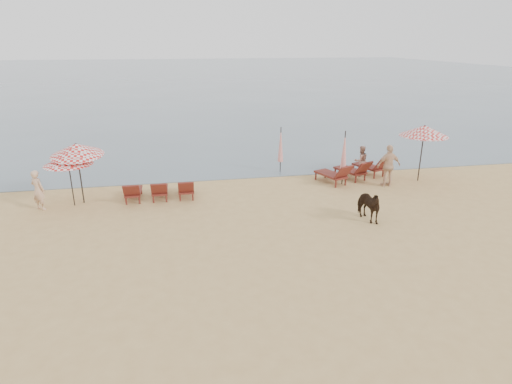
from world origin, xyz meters
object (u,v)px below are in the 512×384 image
umbrella_closed_right (344,152)px  beachgoer_left (38,190)px  umbrella_open_left_b (77,150)px  beachgoer_right_a (361,161)px  umbrella_open_right (424,131)px  umbrella_open_left_a (68,160)px  lounger_cluster_right (354,170)px  beachgoer_right_b (389,166)px  lounger_cluster_left (160,190)px  umbrella_closed_left (281,145)px  cow (367,205)px

umbrella_closed_right → beachgoer_left: bearing=-176.4°
umbrella_open_left_b → beachgoer_right_a: size_ratio=1.74×
umbrella_open_right → beachgoer_right_a: size_ratio=1.79×
umbrella_open_right → umbrella_open_left_a: bearing=-171.1°
lounger_cluster_right → umbrella_closed_right: 1.40m
beachgoer_left → beachgoer_right_a: size_ratio=1.08×
umbrella_open_right → beachgoer_right_b: bearing=-158.4°
lounger_cluster_left → beachgoer_right_b: size_ratio=1.46×
umbrella_closed_left → beachgoer_left: bearing=-163.2°
cow → lounger_cluster_right: bearing=60.1°
umbrella_open_right → umbrella_closed_left: 6.67m
umbrella_open_left_b → cow: bearing=-19.1°
umbrella_open_left_a → beachgoer_left: (-1.20, -0.21, -1.10)m
lounger_cluster_left → beachgoer_left: size_ratio=1.75×
umbrella_closed_left → beachgoer_right_a: size_ratio=1.55×
umbrella_closed_right → umbrella_open_left_b: bearing=-178.2°
umbrella_open_left_b → umbrella_open_right: umbrella_open_right is taller
beachgoer_right_a → beachgoer_left: bearing=1.0°
lounger_cluster_left → umbrella_open_left_b: 3.56m
lounger_cluster_left → beachgoer_right_b: beachgoer_right_b is taller
beachgoer_right_a → umbrella_closed_right: bearing=32.4°
umbrella_open_left_b → beachgoer_right_b: size_ratio=1.35×
umbrella_closed_left → cow: 6.79m
umbrella_open_left_b → umbrella_closed_left: 9.36m
umbrella_open_left_b → umbrella_open_left_a: bearing=-142.7°
umbrella_open_left_b → beachgoer_right_a: 12.81m
umbrella_open_left_b → umbrella_closed_left: bearing=17.6°
lounger_cluster_right → beachgoer_left: 13.66m
umbrella_open_right → umbrella_closed_right: bearing=-175.6°
umbrella_open_left_b → umbrella_closed_right: umbrella_open_left_b is taller
umbrella_open_right → beachgoer_right_b: (-1.83, -0.46, -1.43)m
umbrella_open_left_b → beachgoer_left: (-1.52, -0.45, -1.43)m
lounger_cluster_right → umbrella_open_left_b: umbrella_open_left_b is taller
umbrella_open_left_b → beachgoer_right_a: umbrella_open_left_b is taller
umbrella_open_right → beachgoer_right_b: 2.36m
beachgoer_right_a → umbrella_open_right: bearing=144.9°
umbrella_closed_right → beachgoer_right_b: (1.90, -0.66, -0.57)m
umbrella_closed_left → cow: (1.66, -6.53, -0.80)m
umbrella_closed_left → umbrella_closed_right: bearing=-44.7°
lounger_cluster_right → beachgoer_right_b: (1.11, -1.18, 0.47)m
lounger_cluster_left → umbrella_closed_left: 6.60m
umbrella_closed_right → cow: 4.34m
umbrella_open_left_a → lounger_cluster_left: bearing=-13.9°
umbrella_closed_right → beachgoer_right_a: 1.91m
beachgoer_left → umbrella_closed_right: bearing=-144.0°
lounger_cluster_right → umbrella_open_left_a: (-12.39, -1.11, 1.41)m
umbrella_open_left_b → beachgoer_right_a: (12.65, 1.44, -1.49)m
umbrella_open_left_b → umbrella_closed_right: 11.32m
umbrella_closed_left → cow: umbrella_closed_left is taller
umbrella_open_left_a → umbrella_closed_left: umbrella_closed_left is taller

